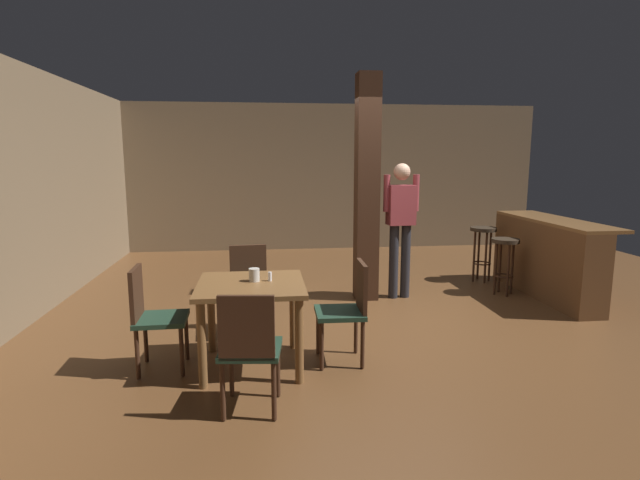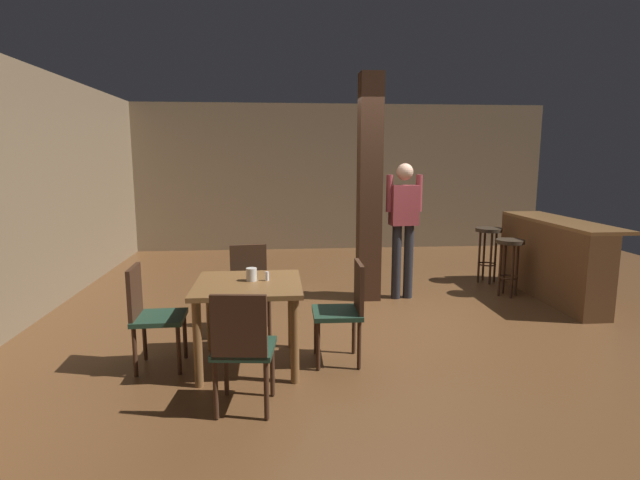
# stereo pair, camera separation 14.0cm
# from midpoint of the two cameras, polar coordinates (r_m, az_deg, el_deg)

# --- Properties ---
(ground_plane) EXTENTS (10.80, 10.80, 0.00)m
(ground_plane) POSITION_cam_midpoint_polar(r_m,az_deg,el_deg) (5.71, 9.09, -9.01)
(ground_plane) COLOR brown
(wall_back) EXTENTS (8.00, 0.10, 2.80)m
(wall_back) POSITION_cam_midpoint_polar(r_m,az_deg,el_deg) (9.85, 2.86, 7.16)
(wall_back) COLOR #756047
(wall_back) RESTS_ON ground_plane
(wall_left) EXTENTS (0.10, 9.00, 2.80)m
(wall_left) POSITION_cam_midpoint_polar(r_m,az_deg,el_deg) (5.88, -31.83, 4.17)
(wall_left) COLOR #756047
(wall_left) RESTS_ON ground_plane
(pillar) EXTENTS (0.28, 0.28, 2.80)m
(pillar) POSITION_cam_midpoint_polar(r_m,az_deg,el_deg) (6.26, 6.32, 5.77)
(pillar) COLOR #382114
(pillar) RESTS_ON ground_plane
(dining_table) EXTENTS (0.90, 0.90, 0.74)m
(dining_table) POSITION_cam_midpoint_polar(r_m,az_deg,el_deg) (4.33, -7.27, -6.51)
(dining_table) COLOR brown
(dining_table) RESTS_ON ground_plane
(chair_north) EXTENTS (0.46, 0.46, 0.89)m
(chair_north) POSITION_cam_midpoint_polar(r_m,az_deg,el_deg) (5.18, -7.29, -5.05)
(chair_north) COLOR #1E3828
(chair_north) RESTS_ON ground_plane
(chair_east) EXTENTS (0.43, 0.43, 0.89)m
(chair_east) POSITION_cam_midpoint_polar(r_m,az_deg,el_deg) (4.41, 3.86, -7.60)
(chair_east) COLOR #1E3828
(chair_east) RESTS_ON ground_plane
(chair_south) EXTENTS (0.46, 0.46, 0.89)m
(chair_south) POSITION_cam_midpoint_polar(r_m,az_deg,el_deg) (3.58, -7.73, -11.80)
(chair_south) COLOR #1E3828
(chair_south) RESTS_ON ground_plane
(chair_west) EXTENTS (0.43, 0.43, 0.89)m
(chair_west) POSITION_cam_midpoint_polar(r_m,az_deg,el_deg) (4.47, -18.00, -7.80)
(chair_west) COLOR #1E3828
(chair_west) RESTS_ON ground_plane
(napkin_cup) EXTENTS (0.09, 0.09, 0.11)m
(napkin_cup) POSITION_cam_midpoint_polar(r_m,az_deg,el_deg) (4.33, -6.92, -3.93)
(napkin_cup) COLOR beige
(napkin_cup) RESTS_ON dining_table
(salt_shaker) EXTENTS (0.03, 0.03, 0.08)m
(salt_shaker) POSITION_cam_midpoint_polar(r_m,az_deg,el_deg) (4.33, -5.14, -4.14)
(salt_shaker) COLOR silver
(salt_shaker) RESTS_ON dining_table
(standing_person) EXTENTS (0.47, 0.23, 1.72)m
(standing_person) POSITION_cam_midpoint_polar(r_m,az_deg,el_deg) (6.38, 10.15, 2.17)
(standing_person) COLOR maroon
(standing_person) RESTS_ON ground_plane
(bar_counter) EXTENTS (0.56, 2.08, 1.01)m
(bar_counter) POSITION_cam_midpoint_polar(r_m,az_deg,el_deg) (7.07, 25.39, -1.91)
(bar_counter) COLOR brown
(bar_counter) RESTS_ON ground_plane
(bar_stool_near) EXTENTS (0.35, 0.35, 0.75)m
(bar_stool_near) POSITION_cam_midpoint_polar(r_m,az_deg,el_deg) (6.92, 21.37, -1.46)
(bar_stool_near) COLOR #2D2319
(bar_stool_near) RESTS_ON ground_plane
(bar_stool_mid) EXTENTS (0.37, 0.37, 0.80)m
(bar_stool_mid) POSITION_cam_midpoint_polar(r_m,az_deg,el_deg) (7.56, 19.17, -0.15)
(bar_stool_mid) COLOR #2D2319
(bar_stool_mid) RESTS_ON ground_plane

